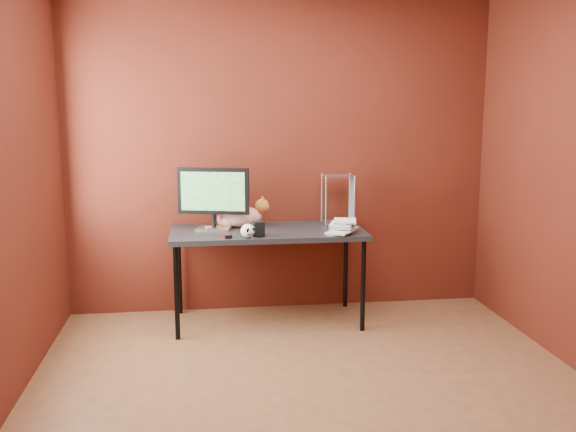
{
  "coord_description": "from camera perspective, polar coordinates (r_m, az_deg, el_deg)",
  "views": [
    {
      "loc": [
        -0.64,
        -3.52,
        1.73
      ],
      "look_at": [
        -0.02,
        1.15,
        0.89
      ],
      "focal_mm": 40.0,
      "sensor_mm": 36.0,
      "label": 1
    }
  ],
  "objects": [
    {
      "name": "pocket_knife",
      "position": [
        4.77,
        -5.6,
        -1.75
      ],
      "size": [
        0.08,
        0.04,
        0.01
      ],
      "primitive_type": "cube",
      "rotation": [
        0.0,
        0.0,
        -0.29
      ],
      "color": "#9B0D0B",
      "rests_on": "desk"
    },
    {
      "name": "room",
      "position": [
        3.58,
        2.7,
        5.51
      ],
      "size": [
        3.52,
        3.52,
        2.61
      ],
      "color": "brown",
      "rests_on": "ground"
    },
    {
      "name": "speaker",
      "position": [
        4.75,
        -2.64,
        -1.2
      ],
      "size": [
        0.1,
        0.1,
        0.11
      ],
      "rotation": [
        0.0,
        0.0,
        0.19
      ],
      "color": "black",
      "rests_on": "desk"
    },
    {
      "name": "monitor",
      "position": [
        4.99,
        -6.66,
        1.82
      ],
      "size": [
        0.55,
        0.24,
        0.48
      ],
      "rotation": [
        0.0,
        0.0,
        -0.24
      ],
      "color": "#B0B0B5",
      "rests_on": "desk"
    },
    {
      "name": "washer",
      "position": [
        4.71,
        -3.05,
        -1.92
      ],
      "size": [
        0.04,
        0.04,
        0.0
      ],
      "primitive_type": "cylinder",
      "color": "#B0B0B5",
      "rests_on": "desk"
    },
    {
      "name": "skull_mug",
      "position": [
        4.7,
        -3.59,
        -1.32
      ],
      "size": [
        0.11,
        0.12,
        0.1
      ],
      "rotation": [
        0.0,
        0.0,
        0.41
      ],
      "color": "silver",
      "rests_on": "desk"
    },
    {
      "name": "book_stack",
      "position": [
        4.84,
        4.0,
        5.11
      ],
      "size": [
        0.27,
        0.28,
        1.13
      ],
      "rotation": [
        0.0,
        0.0,
        -0.44
      ],
      "color": "beige",
      "rests_on": "desk"
    },
    {
      "name": "desk",
      "position": [
        5.02,
        -1.85,
        -1.78
      ],
      "size": [
        1.5,
        0.7,
        0.75
      ],
      "color": "black",
      "rests_on": "ground"
    },
    {
      "name": "black_gadget",
      "position": [
        4.7,
        -5.32,
        -1.86
      ],
      "size": [
        0.06,
        0.04,
        0.02
      ],
      "primitive_type": "cube",
      "rotation": [
        0.0,
        0.0,
        0.17
      ],
      "color": "black",
      "rests_on": "desk"
    },
    {
      "name": "cat",
      "position": [
        5.12,
        -4.22,
        -0.04
      ],
      "size": [
        0.51,
        0.22,
        0.24
      ],
      "rotation": [
        0.0,
        0.0,
        0.05
      ],
      "color": "#CF552B",
      "rests_on": "desk"
    },
    {
      "name": "wire_rack",
      "position": [
        5.24,
        4.47,
        1.5
      ],
      "size": [
        0.25,
        0.2,
        0.4
      ],
      "rotation": [
        0.0,
        0.0,
        -0.01
      ],
      "color": "#B0B0B5",
      "rests_on": "desk"
    }
  ]
}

